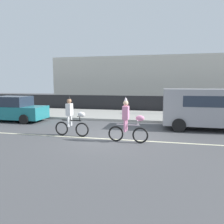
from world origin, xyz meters
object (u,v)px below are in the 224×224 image
(parade_cyclist_zebra, at_px, (72,118))
(parked_van_grey, at_px, (213,106))
(pedestrian_onlooker, at_px, (209,105))
(parked_car_teal, at_px, (14,109))
(parade_cyclist_pink, at_px, (128,123))

(parade_cyclist_zebra, xyz_separation_m, parked_van_grey, (6.77, 3.01, 0.44))
(parade_cyclist_zebra, xyz_separation_m, pedestrian_onlooker, (7.28, 6.31, 0.17))
(pedestrian_onlooker, bearing_deg, parked_car_teal, -165.55)
(parade_cyclist_pink, distance_m, pedestrian_onlooker, 8.19)
(parade_cyclist_zebra, height_order, pedestrian_onlooker, parade_cyclist_zebra)
(parade_cyclist_pink, bearing_deg, parked_van_grey, 41.34)
(parade_cyclist_zebra, bearing_deg, parked_car_teal, 150.30)
(parade_cyclist_zebra, bearing_deg, parade_cyclist_pink, -10.68)
(parade_cyclist_zebra, height_order, parade_cyclist_pink, same)
(parade_cyclist_pink, bearing_deg, parked_car_teal, 156.22)
(parade_cyclist_zebra, bearing_deg, parked_van_grey, 23.99)
(parked_car_teal, xyz_separation_m, pedestrian_onlooker, (12.63, 3.25, 0.23))
(parade_cyclist_zebra, relative_size, pedestrian_onlooker, 1.19)
(parade_cyclist_zebra, distance_m, parked_car_teal, 6.16)
(parade_cyclist_pink, relative_size, parked_van_grey, 0.38)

